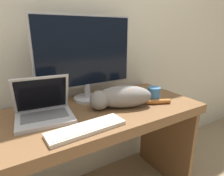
# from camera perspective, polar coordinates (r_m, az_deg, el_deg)

# --- Properties ---
(wall_back) EXTENTS (6.40, 0.06, 2.60)m
(wall_back) POSITION_cam_1_polar(r_m,az_deg,el_deg) (1.37, -15.68, 20.17)
(wall_back) COLOR beige
(wall_back) RESTS_ON ground_plane
(desk) EXTENTS (1.48, 0.60, 0.75)m
(desk) POSITION_cam_1_polar(r_m,az_deg,el_deg) (1.20, -8.03, -14.11)
(desk) COLOR brown
(desk) RESTS_ON ground_plane
(monitor) EXTENTS (0.67, 0.19, 0.56)m
(monitor) POSITION_cam_1_polar(r_m,az_deg,el_deg) (1.25, -8.00, 9.55)
(monitor) COLOR #B2B2B7
(monitor) RESTS_ON desk
(laptop) EXTENTS (0.32, 0.26, 0.23)m
(laptop) POSITION_cam_1_polar(r_m,az_deg,el_deg) (1.09, -20.03, -6.42)
(laptop) COLOR #B7B7BC
(laptop) RESTS_ON desk
(external_keyboard) EXTENTS (0.39, 0.13, 0.02)m
(external_keyboard) POSITION_cam_1_polar(r_m,az_deg,el_deg) (0.93, -7.71, -12.10)
(external_keyboard) COLOR beige
(external_keyboard) RESTS_ON desk
(cat) EXTENTS (0.51, 0.26, 0.14)m
(cat) POSITION_cam_1_polar(r_m,az_deg,el_deg) (1.16, 2.57, -2.68)
(cat) COLOR gray
(cat) RESTS_ON desk
(coffee_mug) EXTENTS (0.09, 0.09, 0.10)m
(coffee_mug) POSITION_cam_1_polar(r_m,az_deg,el_deg) (1.29, 12.61, -1.92)
(coffee_mug) COLOR teal
(coffee_mug) RESTS_ON desk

